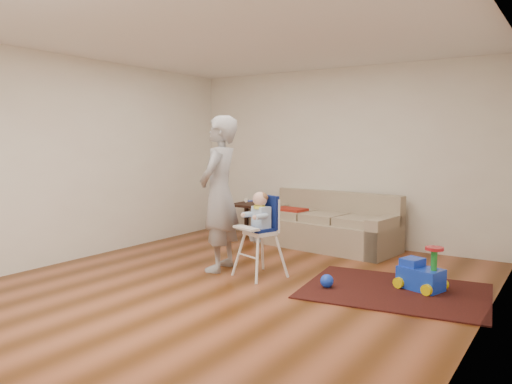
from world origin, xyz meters
The scene contains 9 objects.
ground centered at (0.00, 0.00, 0.00)m, with size 5.50×5.50×0.00m, color #4D260B.
room_envelope centered at (0.00, 0.53, 1.88)m, with size 5.04×5.52×2.72m.
sofa centered at (0.00, 2.30, 0.41)m, with size 2.21×1.12×0.82m.
side_table centered at (-1.48, 2.47, 0.27)m, with size 0.54×0.54×0.54m, color black, non-canonical shape.
area_rug centered at (1.57, 0.70, 0.01)m, with size 1.87×1.40×0.01m, color black.
ride_on_toy centered at (1.78, 0.89, 0.26)m, with size 0.44×0.32×0.49m, color blue, non-canonical shape.
toy_ball centered at (0.92, 0.39, 0.09)m, with size 0.14×0.14×0.14m, color blue.
high_chair centered at (0.05, 0.41, 0.49)m, with size 0.60×0.60×1.01m.
adult centered at (-0.54, 0.41, 0.95)m, with size 0.69×0.45×1.90m, color #9B9B9D.
Camera 1 is at (3.16, -4.42, 1.59)m, focal length 35.00 mm.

